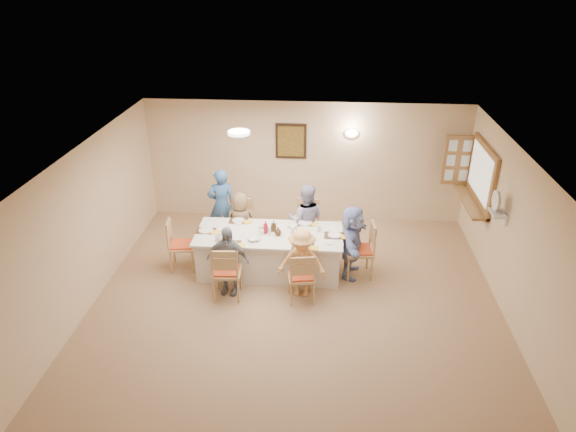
# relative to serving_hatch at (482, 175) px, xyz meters

# --- Properties ---
(ground) EXTENTS (7.00, 7.00, 0.00)m
(ground) POSITION_rel_serving_hatch_xyz_m (-3.21, -2.40, -1.50)
(ground) COLOR #A47F56
(room_walls) EXTENTS (7.00, 7.00, 7.00)m
(room_walls) POSITION_rel_serving_hatch_xyz_m (-3.21, -2.40, 0.01)
(room_walls) COLOR beige
(room_walls) RESTS_ON ground
(wall_picture) EXTENTS (0.62, 0.05, 0.72)m
(wall_picture) POSITION_rel_serving_hatch_xyz_m (-3.51, 1.06, 0.20)
(wall_picture) COLOR #342012
(wall_picture) RESTS_ON room_walls
(wall_sconce) EXTENTS (0.26, 0.09, 0.18)m
(wall_sconce) POSITION_rel_serving_hatch_xyz_m (-2.31, 1.04, 0.40)
(wall_sconce) COLOR white
(wall_sconce) RESTS_ON room_walls
(ceiling_light) EXTENTS (0.36, 0.36, 0.05)m
(ceiling_light) POSITION_rel_serving_hatch_xyz_m (-4.21, -0.90, 0.97)
(ceiling_light) COLOR white
(ceiling_light) RESTS_ON room_walls
(serving_hatch) EXTENTS (0.06, 1.50, 1.15)m
(serving_hatch) POSITION_rel_serving_hatch_xyz_m (0.00, 0.00, 0.00)
(serving_hatch) COLOR olive
(serving_hatch) RESTS_ON room_walls
(hatch_sill) EXTENTS (0.30, 1.50, 0.05)m
(hatch_sill) POSITION_rel_serving_hatch_xyz_m (-0.12, 0.00, -0.53)
(hatch_sill) COLOR olive
(hatch_sill) RESTS_ON room_walls
(shutter_door) EXTENTS (0.55, 0.04, 1.00)m
(shutter_door) POSITION_rel_serving_hatch_xyz_m (-0.26, 0.76, 0.00)
(shutter_door) COLOR olive
(shutter_door) RESTS_ON room_walls
(fan_shelf) EXTENTS (0.22, 0.36, 0.03)m
(fan_shelf) POSITION_rel_serving_hatch_xyz_m (-0.08, -1.35, -0.10)
(fan_shelf) COLOR white
(fan_shelf) RESTS_ON room_walls
(desk_fan) EXTENTS (0.30, 0.30, 0.28)m
(desk_fan) POSITION_rel_serving_hatch_xyz_m (-0.11, -1.35, 0.05)
(desk_fan) COLOR #A5A5A8
(desk_fan) RESTS_ON fan_shelf
(dining_table) EXTENTS (2.52, 1.06, 0.76)m
(dining_table) POSITION_rel_serving_hatch_xyz_m (-3.73, -1.11, -1.12)
(dining_table) COLOR silver
(dining_table) RESTS_ON ground
(chair_back_left) EXTENTS (0.48, 0.48, 0.95)m
(chair_back_left) POSITION_rel_serving_hatch_xyz_m (-4.33, -0.31, -1.02)
(chair_back_left) COLOR tan
(chair_back_left) RESTS_ON ground
(chair_back_right) EXTENTS (0.53, 0.53, 0.99)m
(chair_back_right) POSITION_rel_serving_hatch_xyz_m (-3.13, -0.31, -1.01)
(chair_back_right) COLOR tan
(chair_back_right) RESTS_ON ground
(chair_front_left) EXTENTS (0.50, 0.50, 0.98)m
(chair_front_left) POSITION_rel_serving_hatch_xyz_m (-4.33, -1.91, -1.01)
(chair_front_left) COLOR tan
(chair_front_left) RESTS_ON ground
(chair_front_right) EXTENTS (0.50, 0.50, 0.91)m
(chair_front_right) POSITION_rel_serving_hatch_xyz_m (-3.13, -1.91, -1.04)
(chair_front_right) COLOR tan
(chair_front_right) RESTS_ON ground
(chair_left_end) EXTENTS (0.51, 0.51, 0.94)m
(chair_left_end) POSITION_rel_serving_hatch_xyz_m (-5.28, -1.11, -1.03)
(chair_left_end) COLOR tan
(chair_left_end) RESTS_ON ground
(chair_right_end) EXTENTS (0.53, 0.53, 1.01)m
(chair_right_end) POSITION_rel_serving_hatch_xyz_m (-2.18, -1.11, -1.00)
(chair_right_end) COLOR tan
(chair_right_end) RESTS_ON ground
(diner_back_left) EXTENTS (0.69, 0.54, 1.19)m
(diner_back_left) POSITION_rel_serving_hatch_xyz_m (-4.33, -0.43, -0.91)
(diner_back_left) COLOR brown
(diner_back_left) RESTS_ON ground
(diner_back_right) EXTENTS (0.68, 0.53, 1.39)m
(diner_back_right) POSITION_rel_serving_hatch_xyz_m (-3.13, -0.43, -0.81)
(diner_back_right) COLOR #9A95B9
(diner_back_right) RESTS_ON ground
(diner_front_left) EXTENTS (0.77, 0.44, 1.21)m
(diner_front_left) POSITION_rel_serving_hatch_xyz_m (-4.33, -1.79, -0.90)
(diner_front_left) COLOR gray
(diner_front_left) RESTS_ON ground
(diner_front_right) EXTENTS (0.85, 0.57, 1.20)m
(diner_front_right) POSITION_rel_serving_hatch_xyz_m (-3.13, -1.79, -0.90)
(diner_front_right) COLOR #F6B160
(diner_front_right) RESTS_ON ground
(diner_right_end) EXTENTS (1.33, 0.75, 1.31)m
(diner_right_end) POSITION_rel_serving_hatch_xyz_m (-2.31, -1.11, -0.85)
(diner_right_end) COLOR #8BA0DA
(diner_right_end) RESTS_ON ground
(caregiver) EXTENTS (0.74, 0.66, 1.45)m
(caregiver) POSITION_rel_serving_hatch_xyz_m (-4.78, 0.04, -0.77)
(caregiver) COLOR #3764A1
(caregiver) RESTS_ON ground
(placemat_fl) EXTENTS (0.34, 0.25, 0.01)m
(placemat_fl) POSITION_rel_serving_hatch_xyz_m (-4.33, -1.53, -0.74)
(placemat_fl) COLOR #472B19
(placemat_fl) RESTS_ON dining_table
(plate_fl) EXTENTS (0.23, 0.23, 0.01)m
(plate_fl) POSITION_rel_serving_hatch_xyz_m (-4.33, -1.53, -0.73)
(plate_fl) COLOR white
(plate_fl) RESTS_ON dining_table
(napkin_fl) EXTENTS (0.15, 0.15, 0.01)m
(napkin_fl) POSITION_rel_serving_hatch_xyz_m (-4.15, -1.58, -0.73)
(napkin_fl) COLOR yellow
(napkin_fl) RESTS_ON dining_table
(placemat_fr) EXTENTS (0.37, 0.27, 0.01)m
(placemat_fr) POSITION_rel_serving_hatch_xyz_m (-3.13, -1.53, -0.74)
(placemat_fr) COLOR #472B19
(placemat_fr) RESTS_ON dining_table
(plate_fr) EXTENTS (0.25, 0.25, 0.02)m
(plate_fr) POSITION_rel_serving_hatch_xyz_m (-3.13, -1.53, -0.73)
(plate_fr) COLOR white
(plate_fr) RESTS_ON dining_table
(napkin_fr) EXTENTS (0.15, 0.15, 0.01)m
(napkin_fr) POSITION_rel_serving_hatch_xyz_m (-2.95, -1.58, -0.73)
(napkin_fr) COLOR yellow
(napkin_fr) RESTS_ON dining_table
(placemat_bl) EXTENTS (0.33, 0.25, 0.01)m
(placemat_bl) POSITION_rel_serving_hatch_xyz_m (-4.33, -0.69, -0.74)
(placemat_bl) COLOR #472B19
(placemat_bl) RESTS_ON dining_table
(plate_bl) EXTENTS (0.22, 0.22, 0.01)m
(plate_bl) POSITION_rel_serving_hatch_xyz_m (-4.33, -0.69, -0.73)
(plate_bl) COLOR white
(plate_bl) RESTS_ON dining_table
(napkin_bl) EXTENTS (0.13, 0.13, 0.01)m
(napkin_bl) POSITION_rel_serving_hatch_xyz_m (-4.15, -0.74, -0.73)
(napkin_bl) COLOR yellow
(napkin_bl) RESTS_ON dining_table
(placemat_br) EXTENTS (0.32, 0.24, 0.01)m
(placemat_br) POSITION_rel_serving_hatch_xyz_m (-3.13, -0.69, -0.74)
(placemat_br) COLOR #472B19
(placemat_br) RESTS_ON dining_table
(plate_br) EXTENTS (0.25, 0.25, 0.02)m
(plate_br) POSITION_rel_serving_hatch_xyz_m (-3.13, -0.69, -0.73)
(plate_br) COLOR white
(plate_br) RESTS_ON dining_table
(napkin_br) EXTENTS (0.13, 0.13, 0.01)m
(napkin_br) POSITION_rel_serving_hatch_xyz_m (-2.95, -0.74, -0.73)
(napkin_br) COLOR yellow
(napkin_br) RESTS_ON dining_table
(placemat_le) EXTENTS (0.34, 0.25, 0.01)m
(placemat_le) POSITION_rel_serving_hatch_xyz_m (-4.83, -1.11, -0.74)
(placemat_le) COLOR #472B19
(placemat_le) RESTS_ON dining_table
(plate_le) EXTENTS (0.25, 0.25, 0.02)m
(plate_le) POSITION_rel_serving_hatch_xyz_m (-4.83, -1.11, -0.73)
(plate_le) COLOR white
(plate_le) RESTS_ON dining_table
(napkin_le) EXTENTS (0.14, 0.14, 0.01)m
(napkin_le) POSITION_rel_serving_hatch_xyz_m (-4.65, -1.16, -0.73)
(napkin_le) COLOR yellow
(napkin_le) RESTS_ON dining_table
(placemat_re) EXTENTS (0.35, 0.26, 0.01)m
(placemat_re) POSITION_rel_serving_hatch_xyz_m (-2.61, -1.11, -0.74)
(placemat_re) COLOR #472B19
(placemat_re) RESTS_ON dining_table
(plate_re) EXTENTS (0.23, 0.23, 0.01)m
(plate_re) POSITION_rel_serving_hatch_xyz_m (-2.61, -1.11, -0.73)
(plate_re) COLOR white
(plate_re) RESTS_ON dining_table
(napkin_re) EXTENTS (0.14, 0.14, 0.01)m
(napkin_re) POSITION_rel_serving_hatch_xyz_m (-2.43, -1.16, -0.73)
(napkin_re) COLOR yellow
(napkin_re) RESTS_ON dining_table
(teacup_a) EXTENTS (0.19, 0.19, 0.09)m
(teacup_a) POSITION_rel_serving_hatch_xyz_m (-4.54, -1.42, -0.69)
(teacup_a) COLOR white
(teacup_a) RESTS_ON dining_table
(teacup_b) EXTENTS (0.16, 0.16, 0.09)m
(teacup_b) POSITION_rel_serving_hatch_xyz_m (-3.29, -0.61, -0.69)
(teacup_b) COLOR white
(teacup_b) RESTS_ON dining_table
(bowl_a) EXTENTS (0.37, 0.37, 0.05)m
(bowl_a) POSITION_rel_serving_hatch_xyz_m (-3.95, -1.36, -0.71)
(bowl_a) COLOR white
(bowl_a) RESTS_ON dining_table
(bowl_b) EXTENTS (0.18, 0.18, 0.06)m
(bowl_b) POSITION_rel_serving_hatch_xyz_m (-3.34, -0.85, -0.71)
(bowl_b) COLOR white
(bowl_b) RESTS_ON dining_table
(condiment_ketchup) EXTENTS (0.11, 0.11, 0.23)m
(condiment_ketchup) POSITION_rel_serving_hatch_xyz_m (-3.79, -1.10, -0.62)
(condiment_ketchup) COLOR #AE0E24
(condiment_ketchup) RESTS_ON dining_table
(condiment_brown) EXTENTS (0.09, 0.09, 0.19)m
(condiment_brown) POSITION_rel_serving_hatch_xyz_m (-3.66, -1.01, -0.64)
(condiment_brown) COLOR #3A270F
(condiment_brown) RESTS_ON dining_table
(condiment_malt) EXTENTS (0.12, 0.12, 0.15)m
(condiment_malt) POSITION_rel_serving_hatch_xyz_m (-3.57, -1.16, -0.66)
(condiment_malt) COLOR #3A270F
(condiment_malt) RESTS_ON dining_table
(drinking_glass) EXTENTS (0.07, 0.07, 0.11)m
(drinking_glass) POSITION_rel_serving_hatch_xyz_m (-3.88, -1.06, -0.68)
(drinking_glass) COLOR silver
(drinking_glass) RESTS_ON dining_table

